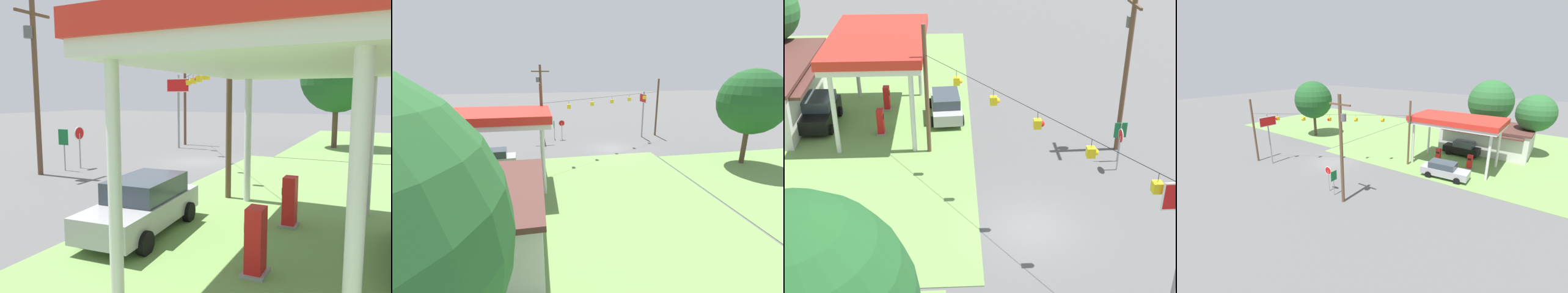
{
  "view_description": "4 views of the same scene",
  "coord_description": "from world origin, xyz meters",
  "views": [
    {
      "loc": [
        22.41,
        10.49,
        4.2
      ],
      "look_at": [
        2.32,
        0.88,
        1.34
      ],
      "focal_mm": 35.0,
      "sensor_mm": 36.0,
      "label": 1
    },
    {
      "loc": [
        8.16,
        27.95,
        8.7
      ],
      "look_at": [
        3.45,
        3.78,
        1.48
      ],
      "focal_mm": 24.0,
      "sensor_mm": 36.0,
      "label": 2
    },
    {
      "loc": [
        -20.54,
        3.49,
        15.27
      ],
      "look_at": [
        4.25,
        2.19,
        2.13
      ],
      "focal_mm": 50.0,
      "sensor_mm": 36.0,
      "label": 3
    },
    {
      "loc": [
        21.79,
        -20.93,
        11.72
      ],
      "look_at": [
        5.49,
        0.97,
        2.87
      ],
      "focal_mm": 24.0,
      "sensor_mm": 36.0,
      "label": 4
    }
  ],
  "objects": [
    {
      "name": "fuel_pump_far",
      "position": [
        14.08,
        8.07,
        0.8
      ],
      "size": [
        0.71,
        0.56,
        1.67
      ],
      "color": "gray",
      "rests_on": "ground"
    },
    {
      "name": "stop_sign_roadside",
      "position": [
        5.12,
        -5.43,
        1.81
      ],
      "size": [
        0.8,
        0.08,
        2.5
      ],
      "rotation": [
        0.0,
        0.0,
        3.14
      ],
      "color": "#99999E",
      "rests_on": "ground"
    },
    {
      "name": "car_at_pumps_front",
      "position": [
        12.68,
        4.03,
        0.9
      ],
      "size": [
        4.97,
        2.35,
        1.72
      ],
      "rotation": [
        0.0,
        0.0,
        0.07
      ],
      "color": "#9E9EA3",
      "rests_on": "ground"
    },
    {
      "name": "stop_sign_overhead",
      "position": [
        -5.54,
        -4.48,
        4.29
      ],
      "size": [
        0.22,
        2.09,
        6.05
      ],
      "color": "gray",
      "rests_on": "ground"
    },
    {
      "name": "fuel_pump_near",
      "position": [
        10.27,
        8.07,
        0.8
      ],
      "size": [
        0.71,
        0.56,
        1.67
      ],
      "color": "gray",
      "rests_on": "ground"
    },
    {
      "name": "utility_pole_main",
      "position": [
        7.58,
        -6.08,
        5.24
      ],
      "size": [
        2.2,
        0.44,
        9.36
      ],
      "color": "brown",
      "rests_on": "ground"
    },
    {
      "name": "route_sign",
      "position": [
        6.11,
        -5.72,
        1.71
      ],
      "size": [
        0.1,
        0.7,
        2.4
      ],
      "color": "gray",
      "rests_on": "ground"
    },
    {
      "name": "signal_span_gantry",
      "position": [
        -0.0,
        -0.02,
        4.25
      ],
      "size": [
        15.8,
        10.24,
        7.62
      ],
      "color": "brown",
      "rests_on": "ground"
    },
    {
      "name": "tree_west_verge",
      "position": [
        -11.06,
        7.3,
        5.91
      ],
      "size": [
        5.92,
        5.92,
        8.89
      ],
      "color": "#4C3828",
      "rests_on": "ground"
    },
    {
      "name": "gas_station_canopy",
      "position": [
        12.18,
        8.07,
        5.28
      ],
      "size": [
        9.93,
        5.82,
        5.81
      ],
      "color": "silver",
      "rests_on": "ground"
    },
    {
      "name": "ground_plane",
      "position": [
        0.0,
        0.0,
        0.0
      ],
      "size": [
        160.0,
        160.0,
        0.0
      ],
      "primitive_type": "plane",
      "color": "#565656"
    }
  ]
}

